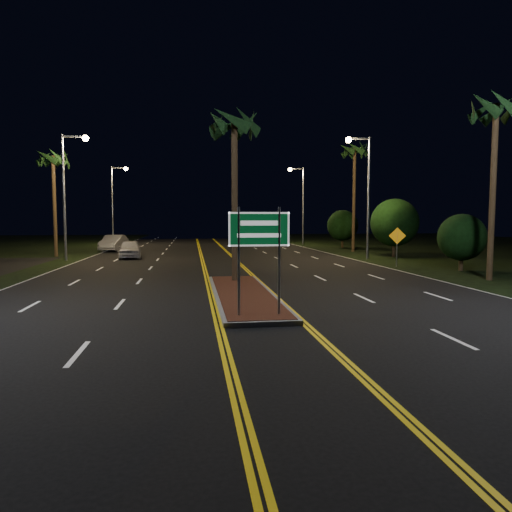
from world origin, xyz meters
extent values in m
plane|color=black|center=(0.00, 0.00, 0.00)|extent=(120.00, 120.00, 0.00)
cube|color=gray|center=(0.00, 7.00, 0.07)|extent=(2.25, 10.25, 0.15)
cube|color=#592819|center=(0.00, 7.00, 0.16)|extent=(2.00, 10.00, 0.02)
cylinder|color=gray|center=(-0.60, 2.80, 1.75)|extent=(0.08, 0.08, 3.20)
cylinder|color=gray|center=(0.60, 2.80, 1.75)|extent=(0.08, 0.08, 3.20)
cube|color=#07471E|center=(0.00, 2.80, 2.70)|extent=(1.80, 0.04, 1.00)
cube|color=white|center=(0.00, 2.77, 2.70)|extent=(1.80, 0.01, 1.00)
cylinder|color=gray|center=(-11.00, 24.00, 4.50)|extent=(0.18, 0.18, 9.00)
cube|color=gray|center=(-10.20, 24.00, 8.85)|extent=(1.60, 0.12, 0.12)
sphere|color=#FFCB72|center=(-9.40, 24.00, 8.75)|extent=(0.44, 0.44, 0.44)
cylinder|color=gray|center=(-11.00, 44.00, 4.50)|extent=(0.18, 0.18, 9.00)
cube|color=gray|center=(-10.20, 44.00, 8.85)|extent=(1.60, 0.12, 0.12)
sphere|color=#FFCB72|center=(-9.40, 44.00, 8.75)|extent=(0.44, 0.44, 0.44)
cylinder|color=gray|center=(11.00, 22.00, 4.50)|extent=(0.18, 0.18, 9.00)
cube|color=gray|center=(10.20, 22.00, 8.85)|extent=(1.60, 0.12, 0.12)
sphere|color=#FFCB72|center=(9.40, 22.00, 8.75)|extent=(0.44, 0.44, 0.44)
cylinder|color=gray|center=(11.00, 42.00, 4.50)|extent=(0.18, 0.18, 9.00)
cube|color=gray|center=(10.20, 42.00, 8.85)|extent=(1.60, 0.12, 0.12)
sphere|color=#FFCB72|center=(9.40, 42.00, 8.75)|extent=(0.44, 0.44, 0.44)
cylinder|color=#382819|center=(0.00, 10.50, 3.75)|extent=(0.28, 0.28, 7.50)
cylinder|color=#382819|center=(-12.80, 28.00, 4.00)|extent=(0.28, 0.28, 8.00)
cylinder|color=#382819|center=(12.50, 10.00, 4.25)|extent=(0.28, 0.28, 8.50)
cylinder|color=#382819|center=(12.80, 30.00, 4.75)|extent=(0.28, 0.28, 9.50)
cylinder|color=#382819|center=(13.50, 14.00, 0.45)|extent=(0.24, 0.24, 0.90)
sphere|color=black|center=(13.50, 14.00, 1.95)|extent=(2.70, 2.70, 2.70)
cylinder|color=#382819|center=(14.00, 24.00, 0.63)|extent=(0.24, 0.24, 1.26)
sphere|color=black|center=(14.00, 24.00, 2.73)|extent=(3.78, 3.78, 3.78)
cylinder|color=#382819|center=(13.80, 36.00, 0.54)|extent=(0.24, 0.24, 1.08)
sphere|color=black|center=(13.80, 36.00, 2.34)|extent=(3.24, 3.24, 3.24)
imported|color=#BBBBC1|center=(-6.73, 25.74, 0.82)|extent=(2.55, 5.07, 1.63)
imported|color=#AEB0B8|center=(-9.30, 34.11, 0.87)|extent=(2.96, 5.51, 1.75)
cylinder|color=gray|center=(10.80, 16.66, 1.08)|extent=(0.07, 0.07, 2.15)
cube|color=orange|center=(10.80, 16.64, 1.96)|extent=(0.99, 0.36, 1.04)
camera|label=1|loc=(-1.95, -10.41, 2.99)|focal=32.00mm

